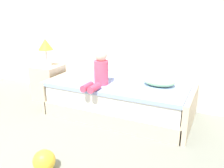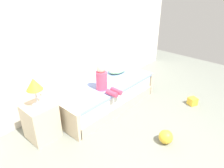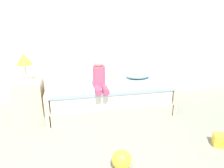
{
  "view_description": "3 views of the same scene",
  "coord_description": "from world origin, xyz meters",
  "px_view_note": "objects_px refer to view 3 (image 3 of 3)",
  "views": [
    {
      "loc": [
        1.96,
        -0.98,
        1.55
      ],
      "look_at": [
        0.67,
        1.75,
        0.55
      ],
      "focal_mm": 37.63,
      "sensor_mm": 36.0,
      "label": 1
    },
    {
      "loc": [
        -1.91,
        -0.59,
        2.33
      ],
      "look_at": [
        0.67,
        1.75,
        0.55
      ],
      "focal_mm": 33.71,
      "sensor_mm": 36.0,
      "label": 2
    },
    {
      "loc": [
        0.07,
        -1.27,
        1.66
      ],
      "look_at": [
        0.67,
        1.75,
        0.55
      ],
      "focal_mm": 32.34,
      "sensor_mm": 36.0,
      "label": 3
    }
  ],
  "objects_px": {
    "toy_ball": "(122,160)",
    "table_lamp": "(24,60)",
    "bed": "(109,95)",
    "child_figure": "(99,75)",
    "pillow": "(138,75)",
    "toy_block": "(220,140)",
    "nightstand": "(30,98)"
  },
  "relations": [
    {
      "from": "toy_ball",
      "to": "table_lamp",
      "type": "bearing_deg",
      "value": 127.98
    },
    {
      "from": "bed",
      "to": "table_lamp",
      "type": "xyz_separation_m",
      "value": [
        -1.35,
        0.04,
        0.69
      ]
    },
    {
      "from": "bed",
      "to": "child_figure",
      "type": "xyz_separation_m",
      "value": [
        -0.2,
        -0.23,
        0.46
      ]
    },
    {
      "from": "pillow",
      "to": "toy_block",
      "type": "relative_size",
      "value": 2.85
    },
    {
      "from": "table_lamp",
      "to": "pillow",
      "type": "distance_m",
      "value": 1.94
    },
    {
      "from": "table_lamp",
      "to": "toy_ball",
      "type": "xyz_separation_m",
      "value": [
        1.21,
        -1.55,
        -0.83
      ]
    },
    {
      "from": "table_lamp",
      "to": "toy_ball",
      "type": "distance_m",
      "value": 2.13
    },
    {
      "from": "toy_ball",
      "to": "child_figure",
      "type": "bearing_deg",
      "value": 92.64
    },
    {
      "from": "table_lamp",
      "to": "toy_block",
      "type": "height_order",
      "value": "table_lamp"
    },
    {
      "from": "bed",
      "to": "toy_block",
      "type": "bearing_deg",
      "value": -48.12
    },
    {
      "from": "bed",
      "to": "toy_ball",
      "type": "xyz_separation_m",
      "value": [
        -0.14,
        -1.51,
        -0.14
      ]
    },
    {
      "from": "child_figure",
      "to": "toy_ball",
      "type": "height_order",
      "value": "child_figure"
    },
    {
      "from": "table_lamp",
      "to": "child_figure",
      "type": "bearing_deg",
      "value": -13.11
    },
    {
      "from": "toy_block",
      "to": "nightstand",
      "type": "bearing_deg",
      "value": 151.44
    },
    {
      "from": "nightstand",
      "to": "table_lamp",
      "type": "relative_size",
      "value": 1.33
    },
    {
      "from": "pillow",
      "to": "child_figure",
      "type": "bearing_deg",
      "value": -156.59
    },
    {
      "from": "nightstand",
      "to": "toy_block",
      "type": "xyz_separation_m",
      "value": [
        2.57,
        -1.4,
        -0.22
      ]
    },
    {
      "from": "table_lamp",
      "to": "toy_block",
      "type": "relative_size",
      "value": 2.92
    },
    {
      "from": "nightstand",
      "to": "pillow",
      "type": "height_order",
      "value": "pillow"
    },
    {
      "from": "table_lamp",
      "to": "toy_ball",
      "type": "bearing_deg",
      "value": -52.02
    },
    {
      "from": "nightstand",
      "to": "child_figure",
      "type": "distance_m",
      "value": 1.25
    },
    {
      "from": "table_lamp",
      "to": "child_figure",
      "type": "xyz_separation_m",
      "value": [
        1.15,
        -0.27,
        -0.23
      ]
    },
    {
      "from": "bed",
      "to": "pillow",
      "type": "xyz_separation_m",
      "value": [
        0.56,
        0.1,
        0.32
      ]
    },
    {
      "from": "pillow",
      "to": "toy_ball",
      "type": "relative_size",
      "value": 1.99
    },
    {
      "from": "table_lamp",
      "to": "toy_block",
      "type": "distance_m",
      "value": 3.05
    },
    {
      "from": "nightstand",
      "to": "pillow",
      "type": "distance_m",
      "value": 1.93
    },
    {
      "from": "child_figure",
      "to": "toy_ball",
      "type": "bearing_deg",
      "value": -87.36
    },
    {
      "from": "table_lamp",
      "to": "child_figure",
      "type": "distance_m",
      "value": 1.2
    },
    {
      "from": "toy_ball",
      "to": "toy_block",
      "type": "relative_size",
      "value": 1.44
    },
    {
      "from": "child_figure",
      "to": "table_lamp",
      "type": "bearing_deg",
      "value": 166.89
    },
    {
      "from": "nightstand",
      "to": "child_figure",
      "type": "bearing_deg",
      "value": -13.11
    },
    {
      "from": "nightstand",
      "to": "toy_block",
      "type": "bearing_deg",
      "value": -28.56
    }
  ]
}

